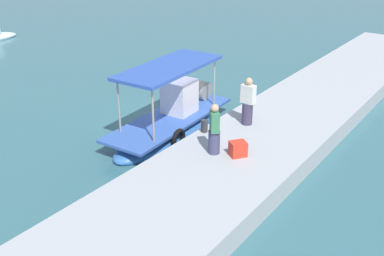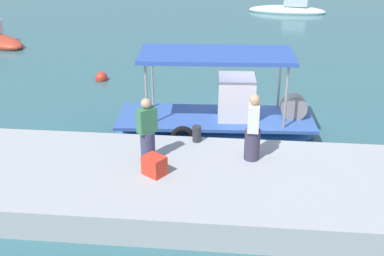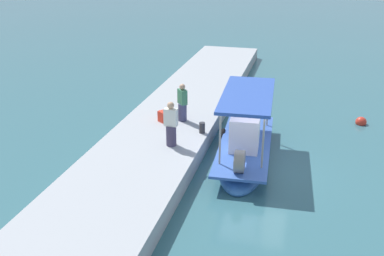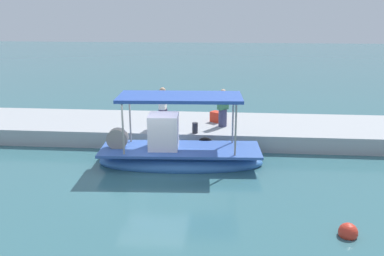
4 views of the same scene
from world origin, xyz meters
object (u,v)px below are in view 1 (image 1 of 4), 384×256
(main_fishing_boat, at_px, (172,121))
(mooring_bollard, at_px, (204,126))
(fisherman_by_crate, at_px, (214,131))
(cargo_crate, at_px, (238,149))
(fisherman_near_bollard, at_px, (248,103))

(main_fishing_boat, xyz_separation_m, mooring_bollard, (-0.51, -1.86, 0.48))
(fisherman_by_crate, height_order, cargo_crate, fisherman_by_crate)
(main_fishing_boat, bearing_deg, fisherman_near_bollard, -70.18)
(fisherman_near_bollard, distance_m, fisherman_by_crate, 2.66)
(fisherman_near_bollard, relative_size, mooring_bollard, 3.93)
(main_fishing_boat, distance_m, fisherman_near_bollard, 3.09)
(fisherman_near_bollard, distance_m, cargo_crate, 2.63)
(fisherman_by_crate, distance_m, mooring_bollard, 1.72)
(fisherman_by_crate, xyz_separation_m, cargo_crate, (0.29, -0.72, -0.52))
(fisherman_near_bollard, bearing_deg, mooring_bollard, 149.86)
(fisherman_by_crate, relative_size, mooring_bollard, 3.72)
(fisherman_by_crate, bearing_deg, mooring_bollard, 45.39)
(main_fishing_boat, distance_m, fisherman_by_crate, 3.60)
(mooring_bollard, distance_m, cargo_crate, 2.07)
(main_fishing_boat, relative_size, mooring_bollard, 14.21)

